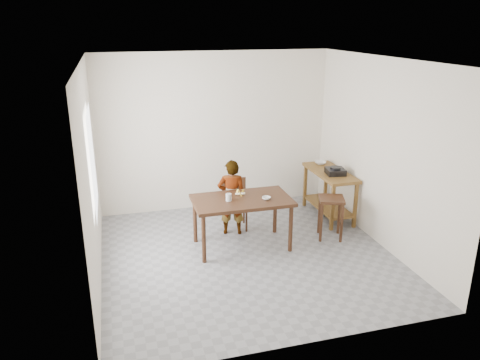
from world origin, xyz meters
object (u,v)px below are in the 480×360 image
object	(u,v)px
child	(232,197)
prep_counter	(329,194)
dining_table	(242,223)
dining_chair	(235,205)
stool	(330,218)

from	to	relation	value
child	prep_counter	bearing A→B (deg)	-158.62
dining_table	child	distance (m)	0.53
child	dining_chair	world-z (taller)	child
child	stool	world-z (taller)	child
prep_counter	child	size ratio (longest dim) A/B	1.01
dining_chair	stool	xyz separation A→B (m)	(1.31, -0.73, -0.07)
dining_chair	dining_table	bearing A→B (deg)	-87.36
dining_table	child	world-z (taller)	child
dining_table	stool	bearing A→B (deg)	-2.97
dining_chair	child	bearing A→B (deg)	-110.79
dining_chair	prep_counter	bearing A→B (deg)	10.41
child	dining_chair	distance (m)	0.28
dining_table	stool	xyz separation A→B (m)	(1.38, -0.07, -0.05)
dining_chair	stool	size ratio (longest dim) A/B	1.22
prep_counter	stool	size ratio (longest dim) A/B	1.85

